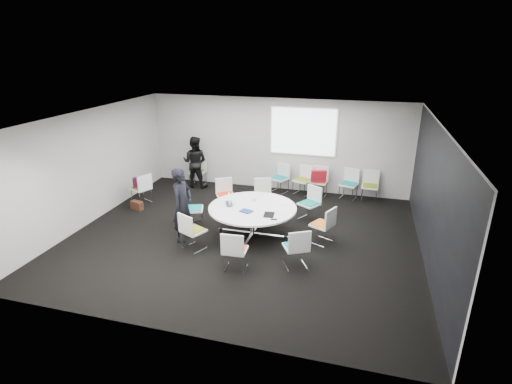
% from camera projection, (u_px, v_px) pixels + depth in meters
% --- Properties ---
extents(room_shell, '(8.08, 7.08, 2.88)m').
position_uv_depth(room_shell, '(247.00, 181.00, 8.95)').
color(room_shell, black).
rests_on(room_shell, ground).
extents(conference_table, '(2.05, 2.05, 0.73)m').
position_uv_depth(conference_table, '(253.00, 215.00, 9.34)').
color(conference_table, silver).
rests_on(conference_table, ground).
extents(projection_screen, '(1.90, 0.03, 1.35)m').
position_uv_depth(projection_screen, '(303.00, 132.00, 11.74)').
color(projection_screen, white).
rests_on(projection_screen, room_shell).
extents(chair_ring_a, '(0.60, 0.61, 0.88)m').
position_uv_depth(chair_ring_a, '(322.00, 232.00, 9.08)').
color(chair_ring_a, silver).
rests_on(chair_ring_a, ground).
extents(chair_ring_b, '(0.63, 0.62, 0.88)m').
position_uv_depth(chair_ring_b, '(309.00, 210.00, 10.26)').
color(chair_ring_b, silver).
rests_on(chair_ring_b, ground).
extents(chair_ring_c, '(0.59, 0.59, 0.88)m').
position_uv_depth(chair_ring_c, '(264.00, 201.00, 10.81)').
color(chair_ring_c, silver).
rests_on(chair_ring_c, ground).
extents(chair_ring_d, '(0.63, 0.63, 0.88)m').
position_uv_depth(chair_ring_d, '(226.00, 201.00, 10.83)').
color(chair_ring_d, silver).
rests_on(chair_ring_d, ground).
extents(chair_ring_e, '(0.58, 0.59, 0.88)m').
position_uv_depth(chair_ring_e, '(194.00, 215.00, 9.94)').
color(chair_ring_e, silver).
rests_on(chair_ring_e, ground).
extents(chair_ring_f, '(0.61, 0.60, 0.88)m').
position_uv_depth(chair_ring_f, '(193.00, 238.00, 8.80)').
color(chair_ring_f, silver).
rests_on(chair_ring_f, ground).
extents(chair_ring_g, '(0.48, 0.47, 0.88)m').
position_uv_depth(chair_ring_g, '(235.00, 258.00, 7.98)').
color(chair_ring_g, silver).
rests_on(chair_ring_g, ground).
extents(chair_ring_h, '(0.62, 0.61, 0.88)m').
position_uv_depth(chair_ring_h, '(296.00, 255.00, 8.09)').
color(chair_ring_h, silver).
rests_on(chair_ring_h, ground).
extents(chair_back_a, '(0.60, 0.60, 0.88)m').
position_uv_depth(chair_back_a, '(280.00, 184.00, 12.18)').
color(chair_back_a, silver).
rests_on(chair_back_a, ground).
extents(chair_back_b, '(0.60, 0.59, 0.88)m').
position_uv_depth(chair_back_b, '(302.00, 186.00, 12.00)').
color(chair_back_b, silver).
rests_on(chair_back_b, ground).
extents(chair_back_c, '(0.51, 0.50, 0.88)m').
position_uv_depth(chair_back_c, '(319.00, 187.00, 11.88)').
color(chair_back_c, silver).
rests_on(chair_back_c, ground).
extents(chair_back_d, '(0.57, 0.56, 0.88)m').
position_uv_depth(chair_back_d, '(348.00, 190.00, 11.67)').
color(chair_back_d, silver).
rests_on(chair_back_d, ground).
extents(chair_back_e, '(0.48, 0.47, 0.88)m').
position_uv_depth(chair_back_e, '(369.00, 192.00, 11.50)').
color(chair_back_e, silver).
rests_on(chair_back_e, ground).
extents(chair_spare_left, '(0.60, 0.60, 0.88)m').
position_uv_depth(chair_spare_left, '(142.00, 194.00, 11.33)').
color(chair_spare_left, silver).
rests_on(chair_spare_left, ground).
extents(chair_person_back, '(0.46, 0.45, 0.88)m').
position_uv_depth(chair_person_back, '(198.00, 177.00, 12.80)').
color(chair_person_back, silver).
rests_on(chair_person_back, ground).
extents(person_main, '(0.47, 0.67, 1.73)m').
position_uv_depth(person_main, '(182.00, 205.00, 9.03)').
color(person_main, black).
rests_on(person_main, ground).
extents(person_back, '(0.81, 0.65, 1.62)m').
position_uv_depth(person_back, '(195.00, 162.00, 12.47)').
color(person_back, black).
rests_on(person_back, ground).
extents(laptop, '(0.36, 0.42, 0.03)m').
position_uv_depth(laptop, '(231.00, 204.00, 9.41)').
color(laptop, '#333338').
rests_on(laptop, conference_table).
extents(laptop_lid, '(0.13, 0.28, 0.22)m').
position_uv_depth(laptop_lid, '(229.00, 199.00, 9.39)').
color(laptop_lid, silver).
rests_on(laptop_lid, conference_table).
extents(notebook_black, '(0.25, 0.32, 0.02)m').
position_uv_depth(notebook_black, '(269.00, 215.00, 8.83)').
color(notebook_black, black).
rests_on(notebook_black, conference_table).
extents(tablet_folio, '(0.31, 0.27, 0.03)m').
position_uv_depth(tablet_folio, '(246.00, 211.00, 9.00)').
color(tablet_folio, navy).
rests_on(tablet_folio, conference_table).
extents(papers_right, '(0.36, 0.36, 0.00)m').
position_uv_depth(papers_right, '(280.00, 204.00, 9.42)').
color(papers_right, white).
rests_on(papers_right, conference_table).
extents(papers_front, '(0.31, 0.23, 0.00)m').
position_uv_depth(papers_front, '(282.00, 213.00, 8.93)').
color(papers_front, silver).
rests_on(papers_front, conference_table).
extents(cup, '(0.08, 0.08, 0.09)m').
position_uv_depth(cup, '(254.00, 199.00, 9.60)').
color(cup, white).
rests_on(cup, conference_table).
extents(phone, '(0.15, 0.10, 0.01)m').
position_uv_depth(phone, '(274.00, 219.00, 8.61)').
color(phone, black).
rests_on(phone, conference_table).
extents(maroon_bag, '(0.42, 0.21, 0.28)m').
position_uv_depth(maroon_bag, '(141.00, 183.00, 11.22)').
color(maroon_bag, '#461229').
rests_on(maroon_bag, chair_spare_left).
extents(brown_bag, '(0.39, 0.26, 0.24)m').
position_uv_depth(brown_bag, '(137.00, 205.00, 10.95)').
color(brown_bag, '#3A1E12').
rests_on(brown_bag, ground).
extents(red_jacket, '(0.47, 0.27, 0.36)m').
position_uv_depth(red_jacket, '(319.00, 176.00, 11.53)').
color(red_jacket, '#AF1523').
rests_on(red_jacket, chair_back_c).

